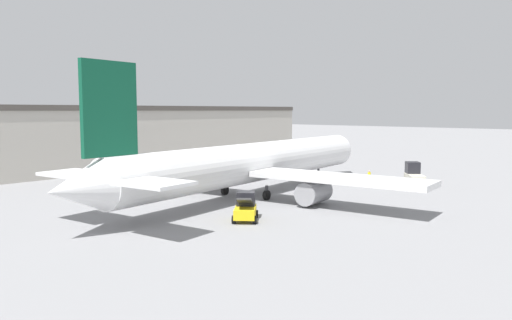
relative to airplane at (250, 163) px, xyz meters
name	(u,v)px	position (x,y,z in m)	size (l,w,h in m)	color
ground_plane	(256,195)	(1.03, 0.12, -3.20)	(400.00, 400.00, 0.00)	gray
terminal_building	(114,136)	(6.82, 33.99, 1.29)	(67.89, 16.40, 8.98)	#ADA89E
airplane	(250,163)	(0.00, 0.00, 0.00)	(44.23, 35.65, 11.71)	silver
ground_crew_worker	(369,177)	(14.53, -4.97, -2.35)	(0.35, 0.35, 1.61)	#1E2338
baggage_tug	(414,175)	(17.25, -9.02, -2.04)	(3.79, 3.44, 2.57)	beige
belt_loader_truck	(245,207)	(-8.13, -6.89, -2.23)	(3.28, 3.10, 2.09)	yellow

